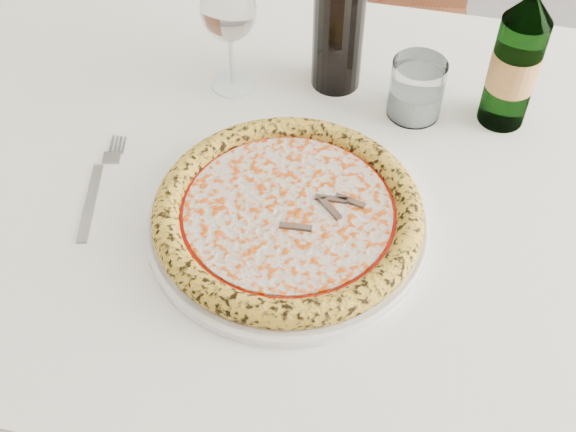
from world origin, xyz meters
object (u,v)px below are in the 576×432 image
at_px(chair_far, 378,3).
at_px(tumbler, 416,92).
at_px(plate, 288,222).
at_px(beer_bottle, 516,60).
at_px(wine_glass, 228,12).
at_px(pizza, 288,213).
at_px(dining_table, 299,213).
at_px(wine_bottle, 340,8).

xyz_separation_m(chair_far, tumbler, (0.08, -0.64, 0.26)).
distance_m(chair_far, plate, 0.92).
height_order(plate, beer_bottle, beer_bottle).
bearing_deg(wine_glass, tumbler, -3.87).
height_order(tumbler, beer_bottle, beer_bottle).
bearing_deg(pizza, tumbler, 59.89).
bearing_deg(chair_far, pizza, -93.86).
height_order(pizza, tumbler, tumbler).
bearing_deg(pizza, dining_table, 90.00).
bearing_deg(wine_glass, beer_bottle, -1.53).
relative_size(tumbler, beer_bottle, 0.34).
relative_size(plate, beer_bottle, 1.39).
distance_m(pizza, beer_bottle, 0.38).
height_order(plate, pizza, pizza).
distance_m(chair_far, pizza, 0.92).
relative_size(dining_table, wine_bottle, 4.96).
bearing_deg(dining_table, tumbler, 45.91).
bearing_deg(tumbler, dining_table, -134.09).
bearing_deg(tumbler, pizza, -120.11).
distance_m(plate, pizza, 0.02).
distance_m(tumbler, beer_bottle, 0.14).
relative_size(tumbler, wine_bottle, 0.29).
relative_size(dining_table, pizza, 4.46).
bearing_deg(plate, wine_glass, 115.98).
bearing_deg(beer_bottle, plate, -136.49).
bearing_deg(beer_bottle, pizza, -136.49).
bearing_deg(wine_glass, chair_far, 72.88).
bearing_deg(dining_table, chair_far, 85.65).
height_order(chair_far, beer_bottle, beer_bottle).
xyz_separation_m(chair_far, plate, (-0.06, -0.89, 0.23)).
xyz_separation_m(plate, tumbler, (0.14, 0.25, 0.03)).
height_order(dining_table, chair_far, chair_far).
bearing_deg(tumbler, wine_glass, 176.13).
bearing_deg(wine_glass, dining_table, -52.14).
bearing_deg(plate, pizza, 160.64).
distance_m(wine_glass, tumbler, 0.29).
relative_size(dining_table, plate, 4.21).
xyz_separation_m(dining_table, plate, (-0.00, -0.10, 0.10)).
height_order(chair_far, wine_glass, wine_glass).
xyz_separation_m(plate, beer_bottle, (0.27, 0.26, 0.09)).
distance_m(plate, wine_glass, 0.32).
relative_size(chair_far, tumbler, 10.60).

